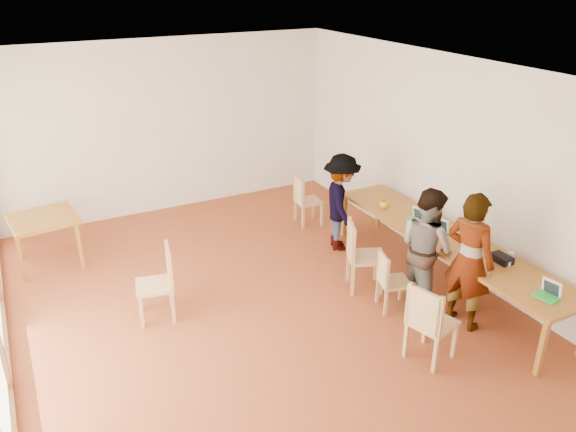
# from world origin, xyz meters

# --- Properties ---
(ground) EXTENTS (8.00, 8.00, 0.00)m
(ground) POSITION_xyz_m (0.00, 0.00, 0.00)
(ground) COLOR brown
(ground) RESTS_ON ground
(wall_back) EXTENTS (6.00, 0.10, 3.00)m
(wall_back) POSITION_xyz_m (0.00, 4.00, 1.50)
(wall_back) COLOR silver
(wall_back) RESTS_ON ground
(wall_right) EXTENTS (0.10, 8.00, 3.00)m
(wall_right) POSITION_xyz_m (3.00, 0.00, 1.50)
(wall_right) COLOR silver
(wall_right) RESTS_ON ground
(ceiling) EXTENTS (6.00, 8.00, 0.04)m
(ceiling) POSITION_xyz_m (0.00, 0.00, 3.02)
(ceiling) COLOR white
(ceiling) RESTS_ON wall_back
(communal_table) EXTENTS (0.80, 4.00, 0.75)m
(communal_table) POSITION_xyz_m (2.50, -0.39, 0.70)
(communal_table) COLOR #A16823
(communal_table) RESTS_ON ground
(side_table) EXTENTS (0.90, 0.90, 0.75)m
(side_table) POSITION_xyz_m (-2.22, 2.77, 0.67)
(side_table) COLOR #A16823
(side_table) RESTS_ON ground
(chair_near) EXTENTS (0.55, 0.55, 0.51)m
(chair_near) POSITION_xyz_m (1.23, -1.57, 0.59)
(chair_near) COLOR tan
(chair_near) RESTS_ON ground
(chair_mid) EXTENTS (0.46, 0.46, 0.42)m
(chair_mid) POSITION_xyz_m (1.49, -0.52, 0.49)
(chair_mid) COLOR tan
(chair_mid) RESTS_ON ground
(chair_far) EXTENTS (0.60, 0.60, 0.52)m
(chair_far) POSITION_xyz_m (1.43, 0.09, 0.60)
(chair_far) COLOR tan
(chair_far) RESTS_ON ground
(chair_empty) EXTENTS (0.43, 0.43, 0.45)m
(chair_empty) POSITION_xyz_m (1.78, 2.24, 0.52)
(chair_empty) COLOR tan
(chair_empty) RESTS_ON ground
(chair_spare) EXTENTS (0.52, 0.52, 0.51)m
(chair_spare) POSITION_xyz_m (-1.10, 0.63, 0.58)
(chair_spare) COLOR tan
(chair_spare) RESTS_ON ground
(person_near) EXTENTS (0.56, 0.72, 1.74)m
(person_near) POSITION_xyz_m (2.12, -1.20, 0.87)
(person_near) COLOR gray
(person_near) RESTS_ON ground
(person_mid) EXTENTS (0.63, 0.79, 1.61)m
(person_mid) POSITION_xyz_m (1.98, -0.61, 0.80)
(person_mid) COLOR gray
(person_mid) RESTS_ON ground
(person_far) EXTENTS (0.88, 1.12, 1.52)m
(person_far) POSITION_xyz_m (1.87, 1.22, 0.76)
(person_far) COLOR gray
(person_far) RESTS_ON ground
(laptop_near) EXTENTS (0.24, 0.27, 0.20)m
(laptop_near) POSITION_xyz_m (2.47, -2.06, 0.81)
(laptop_near) COLOR green
(laptop_near) RESTS_ON communal_table
(laptop_mid) EXTENTS (0.27, 0.28, 0.20)m
(laptop_mid) POSITION_xyz_m (2.50, -0.26, 0.81)
(laptop_mid) COLOR green
(laptop_mid) RESTS_ON communal_table
(laptop_far) EXTENTS (0.23, 0.25, 0.19)m
(laptop_far) POSITION_xyz_m (2.48, 0.19, 0.80)
(laptop_far) COLOR green
(laptop_far) RESTS_ON communal_table
(yellow_mug) EXTENTS (0.14, 0.14, 0.11)m
(yellow_mug) POSITION_xyz_m (2.35, 0.78, 0.80)
(yellow_mug) COLOR gold
(yellow_mug) RESTS_ON communal_table
(green_bottle) EXTENTS (0.07, 0.07, 0.28)m
(green_bottle) POSITION_xyz_m (2.44, -0.23, 0.89)
(green_bottle) COLOR #187A22
(green_bottle) RESTS_ON communal_table
(clear_glass) EXTENTS (0.07, 0.07, 0.09)m
(clear_glass) POSITION_xyz_m (2.78, -1.24, 0.80)
(clear_glass) COLOR silver
(clear_glass) RESTS_ON communal_table
(condiment_cup) EXTENTS (0.08, 0.08, 0.06)m
(condiment_cup) POSITION_xyz_m (2.62, -1.34, 0.78)
(condiment_cup) COLOR white
(condiment_cup) RESTS_ON communal_table
(pink_phone) EXTENTS (0.05, 0.10, 0.01)m
(pink_phone) POSITION_xyz_m (2.73, 0.08, 0.76)
(pink_phone) COLOR #BE3A7C
(pink_phone) RESTS_ON communal_table
(black_pouch) EXTENTS (0.16, 0.26, 0.09)m
(black_pouch) POSITION_xyz_m (2.62, -1.24, 0.80)
(black_pouch) COLOR black
(black_pouch) RESTS_ON communal_table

